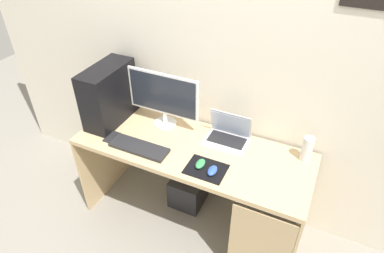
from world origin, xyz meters
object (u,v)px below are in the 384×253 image
Objects in this scene: speaker at (307,149)px; subwoofer at (188,190)px; pc_tower at (109,95)px; keyboard at (139,147)px; mouse_left at (200,164)px; cell_phone at (112,137)px; laptop at (228,135)px; mouse_right at (212,171)px; monitor at (163,97)px.

subwoofer is (-0.84, -0.06, -0.72)m from speaker.
keyboard is at bearing -29.90° from pc_tower.
keyboard is (-1.06, -0.38, -0.08)m from speaker.
mouse_left reaches higher than cell_phone.
keyboard is 4.38× the size of mouse_left.
mouse_left is at bearing -51.69° from subwoofer.
laptop is at bearing 79.00° from mouse_left.
mouse_left is (0.84, -0.20, -0.20)m from pc_tower.
mouse_right is (0.03, -0.36, -0.02)m from laptop.
laptop is at bearing 34.05° from keyboard.
monitor reaches higher than cell_phone.
mouse_left is at bearing -13.37° from pc_tower.
subwoofer is at bearing -174.26° from laptop.
mouse_left is 0.36× the size of subwoofer.
cell_phone is 0.49× the size of subwoofer.
mouse_left is at bearing -0.18° from cell_phone.
pc_tower reaches higher than keyboard.
pc_tower is 0.88m from mouse_left.
laptop is 0.63m from keyboard.
mouse_right is at bearing -44.42° from subwoofer.
monitor is 0.58m from mouse_left.
cell_phone is (-0.27, -0.31, -0.23)m from monitor.
mouse_right is at bearing -13.51° from pc_tower.
cell_phone is (-1.31, -0.36, -0.08)m from speaker.
laptop is 3.16× the size of mouse_left.
pc_tower is 0.42m from monitor.
mouse_left is at bearing -101.00° from laptop.
speaker is 0.42× the size of keyboard.
monitor is 1.05m from speaker.
laptop is (0.50, 0.02, -0.20)m from monitor.
pc_tower reaches higher than cell_phone.
monitor is at bearing 49.30° from cell_phone.
mouse_right is (0.09, -0.03, 0.00)m from mouse_left.
laptop is at bearing 5.74° from subwoofer.
monitor is at bearing 86.77° from keyboard.
keyboard is at bearing -160.19° from speaker.
cell_phone is at bearing -164.64° from speaker.
monitor is 1.83× the size of laptop.
mouse_left and mouse_right have the same top height.
laptop is 2.33× the size of cell_phone.
laptop is (0.90, 0.13, -0.18)m from pc_tower.
monitor is at bearing 147.59° from mouse_right.
pc_tower is at bearing -171.61° from laptop.
cell_phone is (-0.80, 0.03, -0.02)m from mouse_right.
keyboard reaches higher than cell_phone.
subwoofer is at bearing 128.31° from mouse_left.
laptop is 0.54m from speaker.
mouse_right is 0.80m from cell_phone.
laptop reaches higher than subwoofer.
laptop is 3.16× the size of mouse_right.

